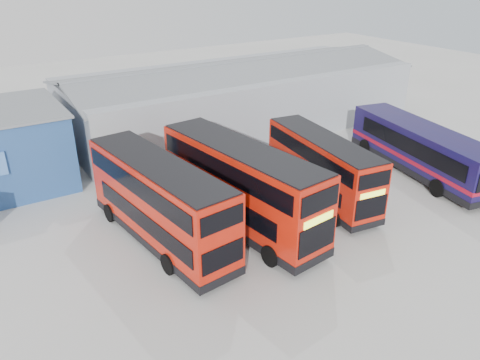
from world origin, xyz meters
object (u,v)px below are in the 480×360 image
maintenance_shed (241,97)px  double_decker_centre (241,188)px  double_decker_left (160,203)px  double_decker_right (321,169)px  single_decker_blue (420,151)px

maintenance_shed → double_decker_centre: bearing=-122.5°
double_decker_left → double_decker_right: size_ratio=1.13×
maintenance_shed → double_decker_centre: maintenance_shed is taller
maintenance_shed → single_decker_blue: 16.41m
maintenance_shed → double_decker_centre: 17.95m
double_decker_left → double_decker_right: 10.44m
double_decker_right → single_decker_blue: (8.46, -0.72, -0.35)m
double_decker_centre → single_decker_blue: 14.51m
maintenance_shed → single_decker_blue: maintenance_shed is taller
single_decker_blue → maintenance_shed: bearing=-61.2°
single_decker_blue → double_decker_centre: bearing=9.6°
maintenance_shed → double_decker_right: (-3.61, -14.94, -0.59)m
double_decker_right → single_decker_blue: bearing=2.8°
maintenance_shed → double_decker_left: maintenance_shed is taller
maintenance_shed → double_decker_left: 20.00m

